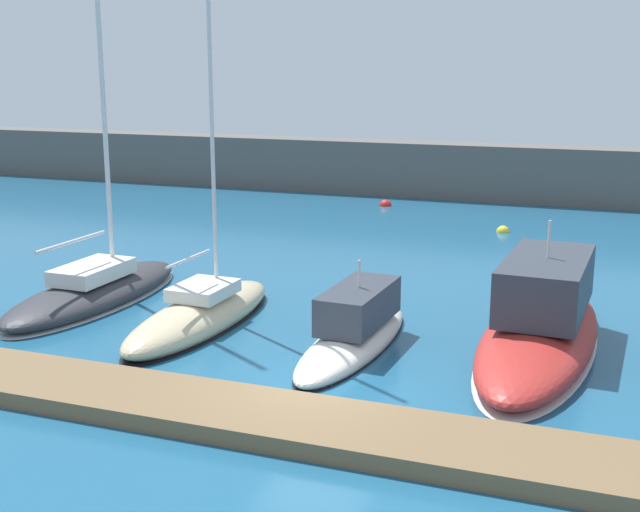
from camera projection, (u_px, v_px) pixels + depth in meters
ground_plane at (314, 398)px, 18.85m from camera, size 120.00×120.00×0.00m
dock_pier at (283, 421)px, 17.18m from camera, size 24.48×2.35×0.39m
breakwater_seawall at (505, 173)px, 45.40m from camera, size 108.00×2.26×3.03m
sailboat_charcoal_nearest at (94, 288)px, 26.39m from camera, size 2.84×8.36×17.12m
sailboat_sand_second at (201, 313)px, 23.95m from camera, size 2.30×7.51×15.86m
motorboat_ivory_third at (355, 331)px, 22.14m from camera, size 2.03×6.92×2.60m
motorboat_red_fourth at (542, 322)px, 21.98m from camera, size 3.25×10.06×3.65m
mooring_buoy_yellow at (503, 232)px, 37.18m from camera, size 0.59×0.59×0.59m
mooring_buoy_red at (385, 206)px, 43.97m from camera, size 0.65×0.65×0.65m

